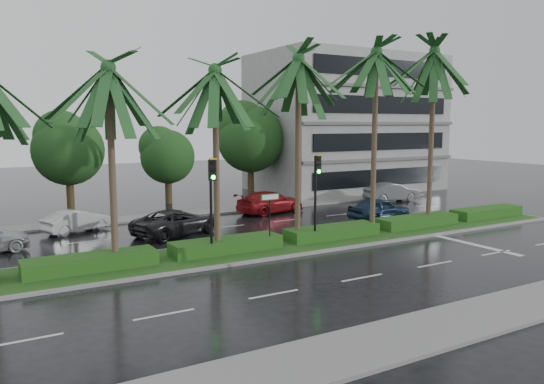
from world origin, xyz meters
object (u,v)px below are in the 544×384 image
car_white (77,221)px  car_darkgrey (176,222)px  car_grey (392,192)px  signal_median_left (212,193)px  street_sign (270,207)px  car_red (271,202)px  car_blue (379,209)px

car_white → car_darkgrey: bearing=-150.1°
car_darkgrey → car_grey: (18.74, 3.52, 0.03)m
signal_median_left → street_sign: bearing=3.5°
street_sign → car_white: 11.73m
car_darkgrey → signal_median_left: bearing=154.6°
car_red → car_grey: 10.78m
car_blue → car_grey: 8.44m
car_red → car_grey: bearing=-103.3°
car_darkgrey → car_blue: (12.46, -2.13, 0.01)m
signal_median_left → car_white: bearing=112.6°
car_red → car_grey: size_ratio=1.15×
car_red → street_sign: bearing=137.0°
car_white → car_darkgrey: car_darkgrey is taller
car_white → car_blue: size_ratio=0.92×
car_red → car_blue: size_ratio=1.22×
car_blue → street_sign: bearing=109.5°
car_red → car_blue: bearing=-154.7°
street_sign → car_grey: size_ratio=0.60×
signal_median_left → car_red: signal_median_left is taller
signal_median_left → car_white: signal_median_left is taller
car_blue → signal_median_left: bearing=105.8°
street_sign → car_white: bearing=126.7°
signal_median_left → street_sign: signal_median_left is taller
car_red → car_blue: 7.29m
signal_median_left → car_darkgrey: signal_median_left is taller
car_grey → signal_median_left: bearing=123.0°
car_blue → car_darkgrey: bearing=79.4°
car_blue → car_red: bearing=37.2°
car_red → car_white: bearing=77.8°
street_sign → car_white: street_sign is taller
car_grey → car_darkgrey: bearing=107.3°
car_grey → car_blue: bearing=138.6°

